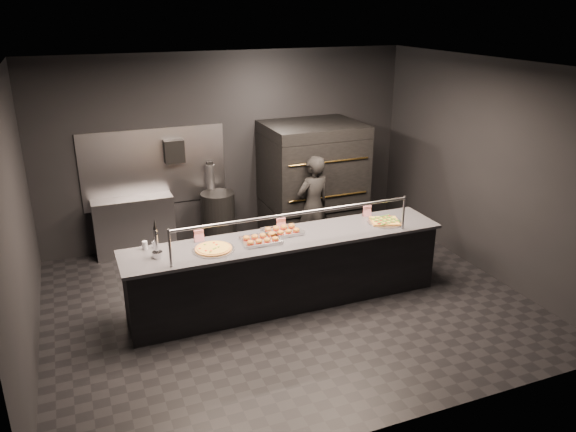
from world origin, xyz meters
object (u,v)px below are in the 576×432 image
Objects in this scene: pizza_oven at (312,181)px; slider_tray_a at (261,239)px; prep_shelf at (135,226)px; worker at (313,207)px; beer_tap at (157,247)px; trash_bin at (219,220)px; service_counter at (287,270)px; towel_dispenser at (174,151)px; fire_extinguisher at (210,178)px; square_pizza at (385,221)px; round_pizza at (214,249)px; slider_tray_b at (282,231)px.

pizza_oven reaches higher than slider_tray_a.
worker reaches higher than prep_shelf.
beer_tap is (0.00, -2.32, 0.61)m from prep_shelf.
beer_tap is 0.53× the size of trash_bin.
service_counter is 2.14m from trash_bin.
slider_tray_a is at bearing -76.96° from towel_dispenser.
beer_tap is at bearing -106.33° from towel_dispenser.
service_counter is at bearing -81.70° from fire_extinguisher.
pizza_oven reaches higher than trash_bin.
slider_tray_a is at bearing -61.69° from prep_shelf.
trash_bin is (-1.52, 0.21, -0.52)m from pizza_oven.
pizza_oven is at bearing 95.92° from square_pizza.
slider_tray_a is (1.26, -2.33, 0.50)m from prep_shelf.
worker reaches higher than square_pizza.
fire_extinguisher is at bearing 125.79° from square_pizza.
towel_dispenser is at bearing 166.86° from pizza_oven.
prep_shelf is 2.55× the size of beer_tap.
service_counter is 2.82m from prep_shelf.
beer_tap reaches higher than square_pizza.
towel_dispenser is 2.29m from worker.
towel_dispenser reaches higher than trash_bin.
worker is at bearing -42.75° from fire_extinguisher.
beer_tap is (-2.80, -1.90, 0.09)m from pizza_oven.
round_pizza is (0.65, -2.36, 0.49)m from prep_shelf.
pizza_oven is at bearing -125.57° from worker.
prep_shelf is at bearing 171.46° from pizza_oven.
trash_bin is at bearing -84.65° from fire_extinguisher.
pizza_oven reaches higher than round_pizza.
towel_dispenser is 2.51m from round_pizza.
slider_tray_b is 1.42m from worker.
round_pizza is at bearing -137.90° from pizza_oven.
fire_extinguisher is at bearing 162.11° from pizza_oven.
fire_extinguisher is 1.75m from worker.
round_pizza is at bearing -103.80° from fire_extinguisher.
slider_tray_a is at bearing -128.91° from pizza_oven.
round_pizza is at bearing -179.63° from square_pizza.
square_pizza is at bearing 98.21° from worker.
service_counter is at bearing -0.02° from beer_tap.
trash_bin is at bearing 89.45° from slider_tray_a.
slider_tray_b is at bearing 90.10° from service_counter.
slider_tray_b is at bearing -124.45° from pizza_oven.
pizza_oven is 1.59× the size of prep_shelf.
trash_bin is at bearing -9.16° from prep_shelf.
pizza_oven reaches higher than slider_tray_b.
service_counter is at bearing 2.01° from slider_tray_a.
slider_tray_b is 0.62× the size of trash_bin.
fire_extinguisher is (-0.35, 2.40, 0.60)m from service_counter.
slider_tray_b is (0.35, -2.25, -0.11)m from fire_extinguisher.
service_counter is 2.50m from fire_extinguisher.
trash_bin is 1.56m from worker.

